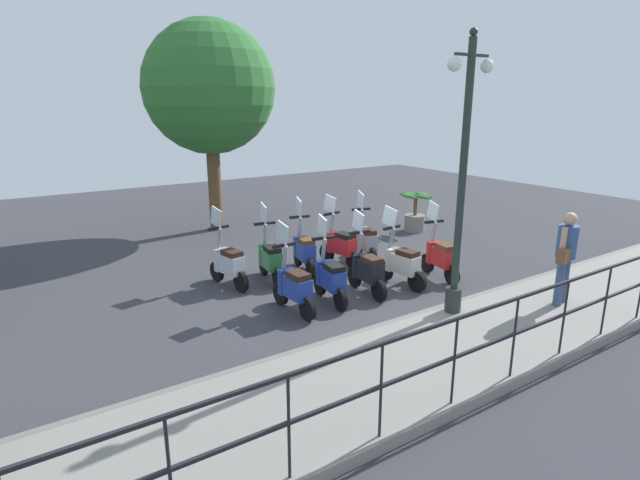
{
  "coord_description": "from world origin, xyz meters",
  "views": [
    {
      "loc": [
        -7.55,
        5.61,
        3.48
      ],
      "look_at": [
        0.2,
        0.5,
        0.9
      ],
      "focal_mm": 28.0,
      "sensor_mm": 36.0,
      "label": 1
    }
  ],
  "objects_px": {
    "scooter_near_1": "(401,263)",
    "scooter_far_1": "(340,244)",
    "tree_distant": "(209,88)",
    "scooter_far_2": "(304,250)",
    "scooter_near_3": "(330,277)",
    "scooter_near_4": "(294,286)",
    "potted_palm": "(415,215)",
    "scooter_near_2": "(367,269)",
    "scooter_far_3": "(270,258)",
    "scooter_far_0": "(365,240)",
    "scooter_near_0": "(440,256)",
    "lamp_post_near": "(461,196)",
    "scooter_far_4": "(228,263)",
    "pedestrian_with_bag": "(566,252)"
  },
  "relations": [
    {
      "from": "scooter_far_4",
      "to": "scooter_near_0",
      "type": "bearing_deg",
      "value": -127.61
    },
    {
      "from": "scooter_far_0",
      "to": "tree_distant",
      "type": "bearing_deg",
      "value": 35.79
    },
    {
      "from": "tree_distant",
      "to": "scooter_near_3",
      "type": "bearing_deg",
      "value": 176.62
    },
    {
      "from": "scooter_near_0",
      "to": "scooter_near_1",
      "type": "relative_size",
      "value": 1.0
    },
    {
      "from": "tree_distant",
      "to": "scooter_far_2",
      "type": "distance_m",
      "value": 5.59
    },
    {
      "from": "scooter_far_2",
      "to": "scooter_near_2",
      "type": "bearing_deg",
      "value": -157.14
    },
    {
      "from": "scooter_near_3",
      "to": "scooter_far_2",
      "type": "xyz_separation_m",
      "value": [
        1.7,
        -0.5,
        0.0
      ]
    },
    {
      "from": "lamp_post_near",
      "to": "scooter_far_2",
      "type": "relative_size",
      "value": 2.82
    },
    {
      "from": "scooter_near_3",
      "to": "scooter_far_3",
      "type": "relative_size",
      "value": 1.0
    },
    {
      "from": "scooter_near_3",
      "to": "scooter_near_4",
      "type": "relative_size",
      "value": 1.0
    },
    {
      "from": "tree_distant",
      "to": "potted_palm",
      "type": "bearing_deg",
      "value": -125.54
    },
    {
      "from": "scooter_far_0",
      "to": "scooter_far_2",
      "type": "relative_size",
      "value": 1.0
    },
    {
      "from": "scooter_far_3",
      "to": "scooter_near_3",
      "type": "bearing_deg",
      "value": -158.0
    },
    {
      "from": "tree_distant",
      "to": "scooter_near_1",
      "type": "relative_size",
      "value": 3.62
    },
    {
      "from": "tree_distant",
      "to": "scooter_far_0",
      "type": "xyz_separation_m",
      "value": [
        -4.58,
        -1.7,
        -3.34
      ]
    },
    {
      "from": "scooter_far_1",
      "to": "scooter_far_3",
      "type": "relative_size",
      "value": 1.0
    },
    {
      "from": "lamp_post_near",
      "to": "scooter_far_4",
      "type": "distance_m",
      "value": 4.53
    },
    {
      "from": "scooter_far_2",
      "to": "scooter_near_4",
      "type": "bearing_deg",
      "value": 156.52
    },
    {
      "from": "tree_distant",
      "to": "scooter_far_3",
      "type": "distance_m",
      "value": 5.74
    },
    {
      "from": "scooter_near_3",
      "to": "scooter_near_4",
      "type": "distance_m",
      "value": 0.76
    },
    {
      "from": "scooter_far_4",
      "to": "scooter_near_3",
      "type": "bearing_deg",
      "value": -156.25
    },
    {
      "from": "scooter_far_0",
      "to": "scooter_far_2",
      "type": "xyz_separation_m",
      "value": [
        0.1,
        1.56,
        0.0
      ]
    },
    {
      "from": "potted_palm",
      "to": "scooter_far_0",
      "type": "xyz_separation_m",
      "value": [
        -1.35,
        2.82,
        0.04
      ]
    },
    {
      "from": "pedestrian_with_bag",
      "to": "scooter_near_4",
      "type": "height_order",
      "value": "pedestrian_with_bag"
    },
    {
      "from": "scooter_near_1",
      "to": "scooter_far_2",
      "type": "bearing_deg",
      "value": 24.99
    },
    {
      "from": "scooter_near_1",
      "to": "scooter_far_1",
      "type": "height_order",
      "value": "same"
    },
    {
      "from": "scooter_near_3",
      "to": "scooter_far_0",
      "type": "distance_m",
      "value": 2.61
    },
    {
      "from": "scooter_far_1",
      "to": "scooter_far_3",
      "type": "bearing_deg",
      "value": 80.68
    },
    {
      "from": "potted_palm",
      "to": "scooter_near_1",
      "type": "distance_m",
      "value": 4.46
    },
    {
      "from": "scooter_near_1",
      "to": "scooter_far_0",
      "type": "bearing_deg",
      "value": -21.9
    },
    {
      "from": "lamp_post_near",
      "to": "scooter_near_3",
      "type": "height_order",
      "value": "lamp_post_near"
    },
    {
      "from": "pedestrian_with_bag",
      "to": "scooter_near_0",
      "type": "relative_size",
      "value": 1.03
    },
    {
      "from": "scooter_near_3",
      "to": "scooter_near_4",
      "type": "height_order",
      "value": "same"
    },
    {
      "from": "tree_distant",
      "to": "scooter_near_2",
      "type": "relative_size",
      "value": 3.62
    },
    {
      "from": "lamp_post_near",
      "to": "scooter_far_2",
      "type": "distance_m",
      "value": 3.84
    },
    {
      "from": "scooter_far_1",
      "to": "scooter_far_4",
      "type": "distance_m",
      "value": 2.56
    },
    {
      "from": "scooter_near_0",
      "to": "scooter_far_1",
      "type": "distance_m",
      "value": 2.15
    },
    {
      "from": "scooter_far_3",
      "to": "scooter_near_0",
      "type": "bearing_deg",
      "value": -112.08
    },
    {
      "from": "scooter_near_1",
      "to": "scooter_near_4",
      "type": "height_order",
      "value": "same"
    },
    {
      "from": "pedestrian_with_bag",
      "to": "tree_distant",
      "type": "xyz_separation_m",
      "value": [
        8.68,
        2.66,
        2.74
      ]
    },
    {
      "from": "pedestrian_with_bag",
      "to": "scooter_near_1",
      "type": "bearing_deg",
      "value": 17.37
    },
    {
      "from": "scooter_far_2",
      "to": "scooter_near_3",
      "type": "bearing_deg",
      "value": 176.37
    },
    {
      "from": "scooter_far_0",
      "to": "scooter_near_0",
      "type": "bearing_deg",
      "value": -148.58
    },
    {
      "from": "potted_palm",
      "to": "scooter_near_4",
      "type": "xyz_separation_m",
      "value": [
        -2.97,
        5.65,
        0.04
      ]
    },
    {
      "from": "tree_distant",
      "to": "scooter_near_1",
      "type": "distance_m",
      "value": 7.21
    },
    {
      "from": "scooter_near_0",
      "to": "potted_palm",
      "type": "bearing_deg",
      "value": -26.3
    },
    {
      "from": "scooter_near_2",
      "to": "scooter_far_0",
      "type": "height_order",
      "value": "same"
    },
    {
      "from": "scooter_far_2",
      "to": "scooter_far_4",
      "type": "xyz_separation_m",
      "value": [
        0.05,
        1.69,
        0.0
      ]
    },
    {
      "from": "tree_distant",
      "to": "scooter_near_0",
      "type": "xyz_separation_m",
      "value": [
        -6.37,
        -2.21,
        -3.34
      ]
    },
    {
      "from": "scooter_near_2",
      "to": "scooter_far_3",
      "type": "bearing_deg",
      "value": 41.5
    }
  ]
}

